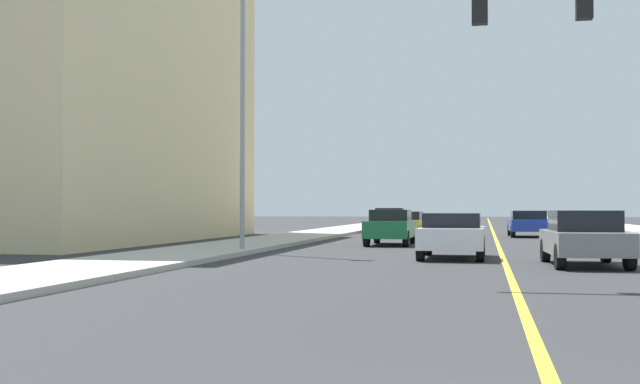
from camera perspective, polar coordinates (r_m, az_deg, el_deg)
ground at (r=46.36m, az=12.61°, el=-3.02°), size 192.00×192.00×0.00m
sidewalk_left at (r=47.24m, az=0.77°, el=-2.93°), size 3.50×168.00×0.15m
lane_marking_center at (r=46.36m, az=12.61°, el=-3.02°), size 0.16×144.00×0.01m
building_left_near at (r=40.00m, az=-21.02°, el=6.63°), size 16.77×21.22×13.78m
street_lamp at (r=26.27m, az=-5.69°, el=6.93°), size 0.56×0.28×9.24m
car_gray at (r=21.30m, az=18.77°, el=-3.16°), size 1.99×4.03×1.44m
car_yellow at (r=41.51m, az=6.35°, el=-2.29°), size 1.88×3.93×1.33m
car_green at (r=31.84m, az=5.20°, el=-2.54°), size 1.77×4.24×1.44m
car_blue at (r=42.29m, az=14.99°, el=-2.20°), size 2.02×4.28×1.38m
car_red at (r=48.30m, az=5.16°, el=-2.05°), size 2.06×4.47×1.51m
car_white at (r=23.49m, az=9.66°, el=-3.10°), size 1.90×3.88×1.35m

